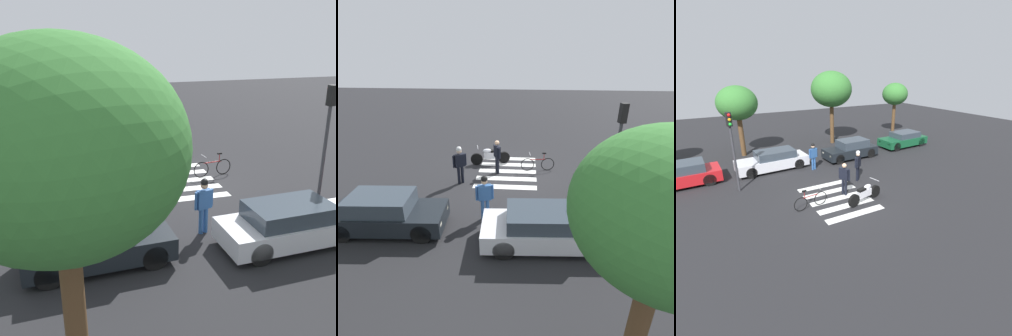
# 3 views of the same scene
# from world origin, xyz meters

# --- Properties ---
(ground_plane) EXTENTS (60.00, 60.00, 0.00)m
(ground_plane) POSITION_xyz_m (0.00, 0.00, 0.00)
(ground_plane) COLOR #232326
(police_motorcycle) EXTENTS (2.17, 0.80, 1.05)m
(police_motorcycle) POSITION_xyz_m (1.02, -0.98, 0.46)
(police_motorcycle) COLOR black
(police_motorcycle) RESTS_ON ground_plane
(leaning_bicycle) EXTENTS (1.78, 0.46, 1.01)m
(leaning_bicycle) POSITION_xyz_m (-1.60, -0.23, 0.39)
(leaning_bicycle) COLOR black
(leaning_bicycle) RESTS_ON ground_plane
(officer_on_foot) EXTENTS (0.58, 0.46, 1.87)m
(officer_on_foot) POSITION_xyz_m (2.15, 1.53, 1.10)
(officer_on_foot) COLOR black
(officer_on_foot) RESTS_ON ground_plane
(officer_by_motorcycle) EXTENTS (0.41, 0.64, 1.78)m
(officer_by_motorcycle) POSITION_xyz_m (0.51, 0.23, 1.03)
(officer_by_motorcycle) COLOR black
(officer_by_motorcycle) RESTS_ON ground_plane
(pedestrian_bystander) EXTENTS (0.66, 0.33, 1.83)m
(pedestrian_bystander) POSITION_xyz_m (0.54, 4.48, 1.06)
(pedestrian_bystander) COLOR #2D5999
(pedestrian_bystander) RESTS_ON ground_plane
(crosswalk_stripes) EXTENTS (3.04, 4.05, 0.01)m
(crosswalk_stripes) POSITION_xyz_m (0.00, 0.00, 0.00)
(crosswalk_stripes) COLOR silver
(crosswalk_stripes) RESTS_ON ground_plane
(car_red_convertible) EXTENTS (4.53, 2.08, 1.35)m
(car_red_convertible) POSITION_xyz_m (-7.18, 5.73, 0.65)
(car_red_convertible) COLOR black
(car_red_convertible) RESTS_ON ground_plane
(car_white_van) EXTENTS (4.68, 1.95, 1.31)m
(car_white_van) POSITION_xyz_m (-1.80, 5.78, 0.64)
(car_white_van) COLOR black
(car_white_van) RESTS_ON ground_plane
(car_black_suv) EXTENTS (4.11, 1.88, 1.40)m
(car_black_suv) POSITION_xyz_m (3.94, 5.39, 0.67)
(car_black_suv) COLOR black
(car_black_suv) RESTS_ON ground_plane
(car_green_compact) EXTENTS (4.26, 2.03, 1.26)m
(car_green_compact) POSITION_xyz_m (9.50, 5.93, 0.62)
(car_green_compact) COLOR black
(car_green_compact) RESTS_ON ground_plane
(traffic_light_pole) EXTENTS (0.28, 0.35, 4.31)m
(traffic_light_pole) POSITION_xyz_m (-4.33, 3.42, 2.89)
(traffic_light_pole) COLOR #38383D
(traffic_light_pole) RESTS_ON ground_plane
(street_tree_mid) EXTENTS (2.91, 2.91, 5.23)m
(street_tree_mid) POSITION_xyz_m (-3.01, 9.92, 3.95)
(street_tree_mid) COLOR brown
(street_tree_mid) RESTS_ON ground_plane
(street_tree_far) EXTENTS (3.49, 3.49, 6.17)m
(street_tree_far) POSITION_xyz_m (4.64, 9.92, 4.65)
(street_tree_far) COLOR brown
(street_tree_far) RESTS_ON ground_plane
(street_tree_end) EXTENTS (2.47, 2.47, 5.05)m
(street_tree_end) POSITION_xyz_m (11.57, 9.92, 3.93)
(street_tree_end) COLOR brown
(street_tree_end) RESTS_ON ground_plane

